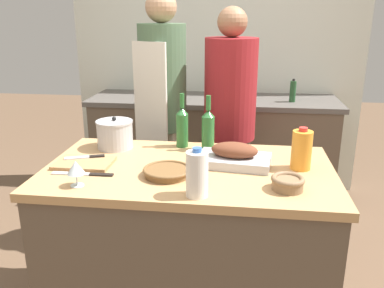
{
  "coord_description": "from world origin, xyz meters",
  "views": [
    {
      "loc": [
        0.25,
        -1.83,
        1.6
      ],
      "look_at": [
        0.0,
        0.12,
        0.96
      ],
      "focal_mm": 38.0,
      "sensor_mm": 36.0,
      "label": 1
    }
  ],
  "objects_px": {
    "wicker_basket": "(167,171)",
    "mixing_bowl": "(288,183)",
    "roasting_pan": "(234,156)",
    "wine_bottle_green": "(208,129)",
    "juice_jug": "(302,150)",
    "knife_paring": "(86,157)",
    "condiment_bottle_tall": "(175,89)",
    "knife_chef": "(85,174)",
    "wine_bottle_dark": "(182,126)",
    "person_cook_aproned": "(163,109)",
    "cutting_board": "(84,163)",
    "milk_jug": "(197,174)",
    "condiment_bottle_short": "(293,91)",
    "wine_glass_left": "(76,168)",
    "person_cook_guest": "(229,121)",
    "stock_pot": "(115,134)"
  },
  "relations": [
    {
      "from": "wine_glass_left",
      "to": "person_cook_aproned",
      "type": "bearing_deg",
      "value": 81.86
    },
    {
      "from": "roasting_pan",
      "to": "wine_bottle_green",
      "type": "xyz_separation_m",
      "value": [
        -0.15,
        0.22,
        0.08
      ]
    },
    {
      "from": "roasting_pan",
      "to": "wine_bottle_green",
      "type": "height_order",
      "value": "wine_bottle_green"
    },
    {
      "from": "wicker_basket",
      "to": "knife_paring",
      "type": "relative_size",
      "value": 1.14
    },
    {
      "from": "mixing_bowl",
      "to": "person_cook_guest",
      "type": "distance_m",
      "value": 1.08
    },
    {
      "from": "cutting_board",
      "to": "wine_bottle_green",
      "type": "distance_m",
      "value": 0.67
    },
    {
      "from": "knife_chef",
      "to": "knife_paring",
      "type": "relative_size",
      "value": 1.49
    },
    {
      "from": "knife_paring",
      "to": "roasting_pan",
      "type": "bearing_deg",
      "value": 2.99
    },
    {
      "from": "wine_glass_left",
      "to": "person_cook_guest",
      "type": "distance_m",
      "value": 1.28
    },
    {
      "from": "stock_pot",
      "to": "wicker_basket",
      "type": "bearing_deg",
      "value": -45.53
    },
    {
      "from": "roasting_pan",
      "to": "wine_bottle_green",
      "type": "distance_m",
      "value": 0.27
    },
    {
      "from": "wicker_basket",
      "to": "knife_chef",
      "type": "relative_size",
      "value": 0.77
    },
    {
      "from": "stock_pot",
      "to": "knife_paring",
      "type": "bearing_deg",
      "value": -110.28
    },
    {
      "from": "milk_jug",
      "to": "condiment_bottle_tall",
      "type": "xyz_separation_m",
      "value": [
        -0.39,
        1.79,
        0.02
      ]
    },
    {
      "from": "roasting_pan",
      "to": "cutting_board",
      "type": "bearing_deg",
      "value": -172.61
    },
    {
      "from": "cutting_board",
      "to": "wine_bottle_green",
      "type": "xyz_separation_m",
      "value": [
        0.59,
        0.31,
        0.11
      ]
    },
    {
      "from": "roasting_pan",
      "to": "milk_jug",
      "type": "relative_size",
      "value": 1.81
    },
    {
      "from": "knife_chef",
      "to": "condiment_bottle_short",
      "type": "bearing_deg",
      "value": 55.92
    },
    {
      "from": "condiment_bottle_tall",
      "to": "person_cook_aproned",
      "type": "height_order",
      "value": "person_cook_aproned"
    },
    {
      "from": "cutting_board",
      "to": "knife_chef",
      "type": "xyz_separation_m",
      "value": [
        0.05,
        -0.12,
        -0.01
      ]
    },
    {
      "from": "wicker_basket",
      "to": "mixing_bowl",
      "type": "distance_m",
      "value": 0.54
    },
    {
      "from": "mixing_bowl",
      "to": "condiment_bottle_tall",
      "type": "xyz_separation_m",
      "value": [
        -0.76,
        1.68,
        0.08
      ]
    },
    {
      "from": "wicker_basket",
      "to": "knife_chef",
      "type": "distance_m",
      "value": 0.39
    },
    {
      "from": "condiment_bottle_short",
      "to": "person_cook_guest",
      "type": "distance_m",
      "value": 0.82
    },
    {
      "from": "stock_pot",
      "to": "juice_jug",
      "type": "height_order",
      "value": "juice_jug"
    },
    {
      "from": "mixing_bowl",
      "to": "knife_paring",
      "type": "height_order",
      "value": "mixing_bowl"
    },
    {
      "from": "wine_bottle_green",
      "to": "condiment_bottle_tall",
      "type": "xyz_separation_m",
      "value": [
        -0.38,
        1.2,
        -0.0
      ]
    },
    {
      "from": "stock_pot",
      "to": "wine_bottle_green",
      "type": "height_order",
      "value": "wine_bottle_green"
    },
    {
      "from": "wine_bottle_green",
      "to": "mixing_bowl",
      "type": "bearing_deg",
      "value": -51.74
    },
    {
      "from": "juice_jug",
      "to": "milk_jug",
      "type": "height_order",
      "value": "milk_jug"
    },
    {
      "from": "wicker_basket",
      "to": "person_cook_aproned",
      "type": "height_order",
      "value": "person_cook_aproned"
    },
    {
      "from": "stock_pot",
      "to": "person_cook_aproned",
      "type": "xyz_separation_m",
      "value": [
        0.15,
        0.59,
        0.01
      ]
    },
    {
      "from": "knife_paring",
      "to": "wine_glass_left",
      "type": "bearing_deg",
      "value": -75.86
    },
    {
      "from": "wine_glass_left",
      "to": "milk_jug",
      "type": "bearing_deg",
      "value": -3.56
    },
    {
      "from": "roasting_pan",
      "to": "juice_jug",
      "type": "height_order",
      "value": "juice_jug"
    },
    {
      "from": "cutting_board",
      "to": "roasting_pan",
      "type": "bearing_deg",
      "value": 7.39
    },
    {
      "from": "knife_chef",
      "to": "condiment_bottle_short",
      "type": "distance_m",
      "value": 1.99
    },
    {
      "from": "stock_pot",
      "to": "knife_chef",
      "type": "distance_m",
      "value": 0.41
    },
    {
      "from": "juice_jug",
      "to": "person_cook_aproned",
      "type": "distance_m",
      "value": 1.14
    },
    {
      "from": "roasting_pan",
      "to": "condiment_bottle_short",
      "type": "bearing_deg",
      "value": 73.25
    },
    {
      "from": "roasting_pan",
      "to": "knife_chef",
      "type": "xyz_separation_m",
      "value": [
        -0.69,
        -0.22,
        -0.04
      ]
    },
    {
      "from": "juice_jug",
      "to": "knife_paring",
      "type": "bearing_deg",
      "value": -178.61
    },
    {
      "from": "milk_jug",
      "to": "cutting_board",
      "type": "bearing_deg",
      "value": 154.59
    },
    {
      "from": "knife_chef",
      "to": "person_cook_aproned",
      "type": "relative_size",
      "value": 0.17
    },
    {
      "from": "stock_pot",
      "to": "wine_bottle_green",
      "type": "distance_m",
      "value": 0.52
    },
    {
      "from": "cutting_board",
      "to": "wine_glass_left",
      "type": "relative_size",
      "value": 2.38
    },
    {
      "from": "knife_paring",
      "to": "condiment_bottle_short",
      "type": "distance_m",
      "value": 1.88
    },
    {
      "from": "wicker_basket",
      "to": "mixing_bowl",
      "type": "relative_size",
      "value": 1.57
    },
    {
      "from": "roasting_pan",
      "to": "wine_bottle_dark",
      "type": "bearing_deg",
      "value": 139.1
    },
    {
      "from": "knife_chef",
      "to": "knife_paring",
      "type": "height_order",
      "value": "knife_paring"
    }
  ]
}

